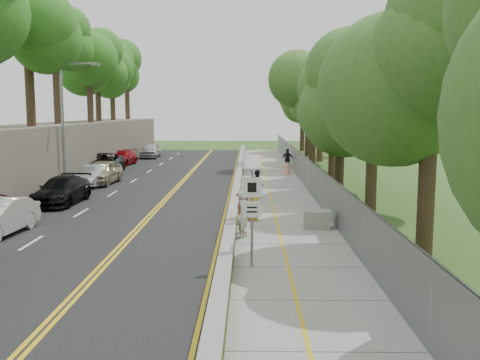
{
  "coord_description": "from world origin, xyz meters",
  "views": [
    {
      "loc": [
        0.94,
        -19.41,
        4.95
      ],
      "look_at": [
        0.5,
        8.0,
        1.4
      ],
      "focal_mm": 40.0,
      "sensor_mm": 36.0,
      "label": 1
    }
  ],
  "objects": [
    {
      "name": "construction_barrel",
      "position": [
        3.92,
        22.03,
        0.47
      ],
      "size": [
        0.52,
        0.52,
        0.85
      ],
      "primitive_type": "cylinder",
      "color": "orange",
      "rests_on": "sidewalk"
    },
    {
      "name": "painter_3",
      "position": [
        0.75,
        1.72,
        0.95
      ],
      "size": [
        0.99,
        1.31,
        1.8
      ],
      "primitive_type": "imported",
      "rotation": [
        0.0,
        0.0,
        1.88
      ],
      "color": "brown",
      "rests_on": "sidewalk"
    },
    {
      "name": "car_6",
      "position": [
        -10.57,
        22.51,
        0.84
      ],
      "size": [
        2.91,
        5.85,
        1.59
      ],
      "primitive_type": "imported",
      "rotation": [
        0.0,
        0.0,
        0.05
      ],
      "color": "black",
      "rests_on": "road"
    },
    {
      "name": "painter_2",
      "position": [
        1.45,
        10.61,
        0.85
      ],
      "size": [
        0.81,
        0.93,
        1.61
      ],
      "primitive_type": "imported",
      "rotation": [
        0.0,
        0.0,
        1.87
      ],
      "color": "black",
      "rests_on": "sidewalk"
    },
    {
      "name": "ground",
      "position": [
        0.0,
        0.0,
        0.0
      ],
      "size": [
        140.0,
        140.0,
        0.0
      ],
      "primitive_type": "plane",
      "color": "#33511E",
      "rests_on": "ground"
    },
    {
      "name": "car_8",
      "position": [
        -9.46,
        36.85,
        0.82
      ],
      "size": [
        2.0,
        4.65,
        1.57
      ],
      "primitive_type": "imported",
      "rotation": [
        0.0,
        0.0,
        0.03
      ],
      "color": "#B8B7BC",
      "rests_on": "road"
    },
    {
      "name": "car_7",
      "position": [
        -10.6,
        28.9,
        0.71
      ],
      "size": [
        2.29,
        4.74,
        1.33
      ],
      "primitive_type": "imported",
      "rotation": [
        0.0,
        0.0,
        -0.09
      ],
      "color": "#990C0F",
      "rests_on": "road"
    },
    {
      "name": "car_4",
      "position": [
        -9.0,
        16.33,
        0.84
      ],
      "size": [
        2.12,
        4.8,
        1.61
      ],
      "primitive_type": "imported",
      "rotation": [
        0.0,
        0.0,
        -0.05
      ],
      "color": "tan",
      "rests_on": "road"
    },
    {
      "name": "concrete_block",
      "position": [
        3.84,
        2.74,
        0.42
      ],
      "size": [
        1.21,
        0.97,
        0.74
      ],
      "primitive_type": "cube",
      "rotation": [
        0.0,
        0.0,
        -0.13
      ],
      "color": "gray",
      "rests_on": "sidewalk"
    },
    {
      "name": "signpost",
      "position": [
        1.05,
        -3.02,
        1.96
      ],
      "size": [
        0.62,
        0.09,
        3.1
      ],
      "color": "gray",
      "rests_on": "sidewalk"
    },
    {
      "name": "person_far",
      "position": [
        4.2,
        25.01,
        0.95
      ],
      "size": [
        1.13,
        0.73,
        1.79
      ],
      "primitive_type": "imported",
      "rotation": [
        0.0,
        0.0,
        2.84
      ],
      "color": "black",
      "rests_on": "sidewalk"
    },
    {
      "name": "chainlink_fence",
      "position": [
        4.65,
        15.0,
        1.0
      ],
      "size": [
        0.04,
        66.0,
        2.0
      ],
      "primitive_type": "cube",
      "color": "slate",
      "rests_on": "ground"
    },
    {
      "name": "streetlight",
      "position": [
        -10.46,
        14.0,
        4.64
      ],
      "size": [
        2.52,
        0.22,
        8.0
      ],
      "color": "gray",
      "rests_on": "ground"
    },
    {
      "name": "road",
      "position": [
        -5.4,
        15.0,
        0.02
      ],
      "size": [
        11.2,
        66.0,
        0.04
      ],
      "primitive_type": "cube",
      "color": "black",
      "rests_on": "ground"
    },
    {
      "name": "painter_1",
      "position": [
        0.75,
        1.0,
        0.97
      ],
      "size": [
        0.59,
        0.76,
        1.85
      ],
      "primitive_type": "imported",
      "rotation": [
        0.0,
        0.0,
        1.34
      ],
      "color": "beige",
      "rests_on": "sidewalk"
    },
    {
      "name": "trees_fenceside",
      "position": [
        7.0,
        15.0,
        7.0
      ],
      "size": [
        7.0,
        66.0,
        14.0
      ],
      "primitive_type": null,
      "color": "#45772C",
      "rests_on": "ground"
    },
    {
      "name": "trees_embankment",
      "position": [
        -13.0,
        15.0,
        10.5
      ],
      "size": [
        6.4,
        66.0,
        13.0
      ],
      "primitive_type": null,
      "color": "#3A8425",
      "rests_on": "rock_embankment"
    },
    {
      "name": "car_3",
      "position": [
        -9.0,
        8.53,
        0.76
      ],
      "size": [
        2.15,
        4.98,
        1.43
      ],
      "primitive_type": "imported",
      "rotation": [
        0.0,
        0.0,
        -0.03
      ],
      "color": "black",
      "rests_on": "road"
    },
    {
      "name": "sidewalk",
      "position": [
        2.55,
        15.0,
        0.03
      ],
      "size": [
        4.2,
        66.0,
        0.05
      ],
      "primitive_type": "cube",
      "color": "gray",
      "rests_on": "ground"
    },
    {
      "name": "jersey_barrier",
      "position": [
        0.25,
        15.0,
        0.3
      ],
      "size": [
        0.42,
        66.0,
        0.6
      ],
      "primitive_type": "cube",
      "color": "#88D132",
      "rests_on": "ground"
    },
    {
      "name": "rock_embankment",
      "position": [
        -13.5,
        15.0,
        2.0
      ],
      "size": [
        5.0,
        66.0,
        4.0
      ],
      "primitive_type": "cube",
      "color": "#595147",
      "rests_on": "ground"
    },
    {
      "name": "car_5",
      "position": [
        -9.3,
        15.6,
        0.72
      ],
      "size": [
        1.6,
        4.2,
        1.37
      ],
      "primitive_type": "imported",
      "rotation": [
        0.0,
        0.0,
        -0.04
      ],
      "color": "silver",
      "rests_on": "road"
    },
    {
      "name": "painter_0",
      "position": [
        1.15,
        4.34,
        0.86
      ],
      "size": [
        0.64,
        0.87,
        1.63
      ],
      "primitive_type": "imported",
      "rotation": [
        0.0,
        0.0,
        1.74
      ],
      "color": "gold",
      "rests_on": "sidewalk"
    }
  ]
}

